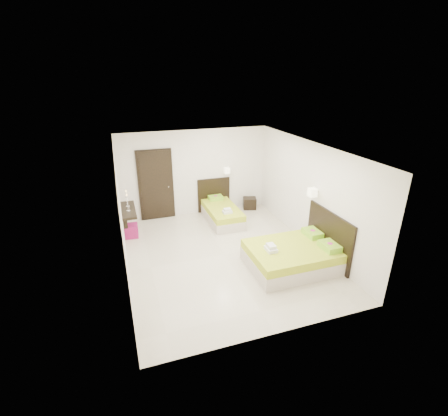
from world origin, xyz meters
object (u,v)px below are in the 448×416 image
object	(u,v)px
bed_single	(221,212)
ottoman	(131,231)
bed_double	(295,255)
nightstand	(250,203)

from	to	relation	value
bed_single	ottoman	bearing A→B (deg)	-174.29
bed_double	ottoman	distance (m)	4.34
nightstand	bed_double	bearing A→B (deg)	-79.45
bed_double	ottoman	world-z (taller)	bed_double
bed_single	bed_double	distance (m)	3.04
ottoman	bed_single	bearing A→B (deg)	5.71
bed_single	bed_double	world-z (taller)	bed_double
nightstand	ottoman	xyz separation A→B (m)	(-3.79, -0.83, -0.01)
ottoman	nightstand	bearing A→B (deg)	12.40
bed_double	bed_single	bearing A→B (deg)	105.01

